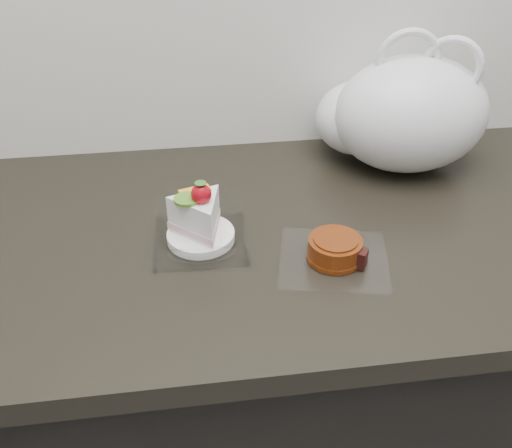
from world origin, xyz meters
TOP-DOWN VIEW (x-y plane):
  - counter at (0.00, 1.69)m, footprint 2.04×0.64m
  - cake_tray at (-0.14, 1.66)m, footprint 0.15×0.15m
  - mooncake_wrap at (0.06, 1.59)m, footprint 0.20×0.19m
  - plastic_bag at (0.26, 1.87)m, footprint 0.37×0.31m

SIDE VIEW (x-z plane):
  - counter at x=0.00m, z-range 0.00..0.90m
  - mooncake_wrap at x=0.06m, z-range 0.90..0.94m
  - cake_tray at x=-0.14m, z-range 0.87..0.99m
  - plastic_bag at x=0.26m, z-range 0.87..1.14m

